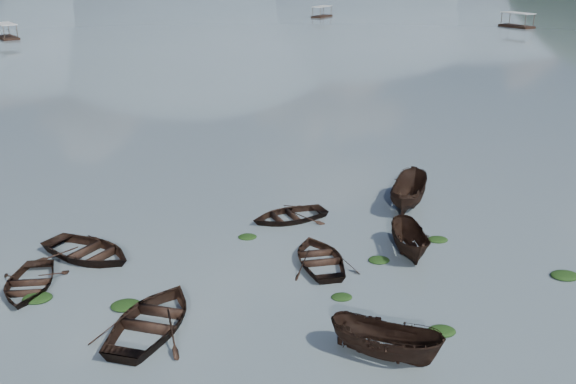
{
  "coord_description": "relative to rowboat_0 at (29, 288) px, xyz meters",
  "views": [
    {
      "loc": [
        -2.47,
        -17.52,
        13.1
      ],
      "look_at": [
        0.0,
        12.0,
        2.0
      ],
      "focal_mm": 40.0,
      "sensor_mm": 36.0,
      "label": 1
    }
  ],
  "objects": [
    {
      "name": "rowboat_1",
      "position": [
        5.51,
        -3.43,
        0.0
      ],
      "size": [
        5.1,
        5.96,
        1.04
      ],
      "primitive_type": "imported",
      "rotation": [
        0.0,
        0.0,
        2.79
      ],
      "color": "black",
      "rests_on": "ground"
    },
    {
      "name": "weed_clump_6",
      "position": [
        9.18,
        4.32,
        0.0
      ],
      "size": [
        0.92,
        0.77,
        0.19
      ],
      "primitive_type": "ellipsoid",
      "color": "black",
      "rests_on": "ground"
    },
    {
      "name": "weed_clump_5",
      "position": [
        0.62,
        -0.97,
        0.0
      ],
      "size": [
        1.19,
        0.96,
        0.25
      ],
      "primitive_type": "ellipsoid",
      "color": "black",
      "rests_on": "ground"
    },
    {
      "name": "weed_clump_7",
      "position": [
        18.37,
        3.21,
        0.0
      ],
      "size": [
        1.0,
        0.8,
        0.22
      ],
      "primitive_type": "ellipsoid",
      "color": "black",
      "rests_on": "ground"
    },
    {
      "name": "rowboat_7",
      "position": [
        11.4,
        6.41,
        0.0
      ],
      "size": [
        4.84,
        4.15,
        0.85
      ],
      "primitive_type": "imported",
      "rotation": [
        0.0,
        0.0,
        5.07
      ],
      "color": "black",
      "rests_on": "ground"
    },
    {
      "name": "rowboat_6",
      "position": [
        1.85,
        2.78,
        0.0
      ],
      "size": [
        5.87,
        5.53,
        0.99
      ],
      "primitive_type": "imported",
      "rotation": [
        0.0,
        0.0,
        0.96
      ],
      "color": "black",
      "rests_on": "ground"
    },
    {
      "name": "weed_clump_2",
      "position": [
        16.1,
        -4.65,
        0.0
      ],
      "size": [
        1.05,
        0.84,
        0.23
      ],
      "primitive_type": "ellipsoid",
      "color": "black",
      "rests_on": "ground"
    },
    {
      "name": "weed_clump_4",
      "position": [
        22.71,
        -0.89,
        0.0
      ],
      "size": [
        1.23,
        0.98,
        0.25
      ],
      "primitive_type": "ellipsoid",
      "color": "black",
      "rests_on": "ground"
    },
    {
      "name": "weed_clump_3",
      "position": [
        15.05,
        1.27,
        0.0
      ],
      "size": [
        0.97,
        0.82,
        0.22
      ],
      "primitive_type": "ellipsoid",
      "color": "black",
      "rests_on": "ground"
    },
    {
      "name": "rowboat_0",
      "position": [
        0.0,
        0.0,
        0.0
      ],
      "size": [
        2.98,
        4.1,
        0.83
      ],
      "primitive_type": "imported",
      "rotation": [
        0.0,
        0.0,
        0.03
      ],
      "color": "black",
      "rests_on": "ground"
    },
    {
      "name": "ground_plane",
      "position": [
        11.25,
        -6.83,
        0.0
      ],
      "size": [
        2400.0,
        2400.0,
        0.0
      ],
      "primitive_type": "plane",
      "color": "slate"
    },
    {
      "name": "rowboat_5",
      "position": [
        16.66,
        1.98,
        0.0
      ],
      "size": [
        1.64,
        3.99,
        1.52
      ],
      "primitive_type": "imported",
      "rotation": [
        0.0,
        0.0,
        -0.04
      ],
      "color": "black",
      "rests_on": "ground"
    },
    {
      "name": "pontoon_right",
      "position": [
        61.46,
        94.3,
        0.0
      ],
      "size": [
        5.19,
        7.11,
        2.52
      ],
      "primitive_type": null,
      "rotation": [
        0.0,
        0.0,
        0.42
      ],
      "color": "black",
      "rests_on": "ground"
    },
    {
      "name": "rowboat_2",
      "position": [
        13.67,
        -5.96,
        0.0
      ],
      "size": [
        4.24,
        3.38,
        1.56
      ],
      "primitive_type": "imported",
      "rotation": [
        0.0,
        0.0,
        1.03
      ],
      "color": "black",
      "rests_on": "ground"
    },
    {
      "name": "rowboat_8",
      "position": [
        18.07,
        7.83,
        0.0
      ],
      "size": [
        3.53,
        4.97,
        1.8
      ],
      "primitive_type": "imported",
      "rotation": [
        0.0,
        0.0,
        2.71
      ],
      "color": "black",
      "rests_on": "ground"
    },
    {
      "name": "weed_clump_1",
      "position": [
        12.84,
        -1.85,
        0.0
      ],
      "size": [
        0.86,
        0.69,
        0.19
      ],
      "primitive_type": "ellipsoid",
      "color": "black",
      "rests_on": "ground"
    },
    {
      "name": "pontoon_centre",
      "position": [
        27.93,
        117.09,
        0.0
      ],
      "size": [
        5.19,
        5.99,
        2.17
      ],
      "primitive_type": null,
      "rotation": [
        0.0,
        0.0,
        -0.61
      ],
      "color": "black",
      "rests_on": "ground"
    },
    {
      "name": "rowboat_3",
      "position": [
        12.38,
        1.32,
        0.0
      ],
      "size": [
        3.51,
        4.57,
        0.88
      ],
      "primitive_type": "imported",
      "rotation": [
        0.0,
        0.0,
        3.26
      ],
      "color": "black",
      "rests_on": "ground"
    },
    {
      "name": "pontoon_left",
      "position": [
        -27.71,
        84.9,
        0.0
      ],
      "size": [
        5.26,
        6.42,
        2.3
      ],
      "primitive_type": null,
      "rotation": [
        0.0,
        0.0,
        0.55
      ],
      "color": "black",
      "rests_on": "ground"
    },
    {
      "name": "weed_clump_0",
      "position": [
        4.26,
        -1.85,
        0.0
      ],
      "size": [
        1.2,
        0.98,
        0.26
      ],
      "primitive_type": "ellipsoid",
      "color": "black",
      "rests_on": "ground"
    }
  ]
}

